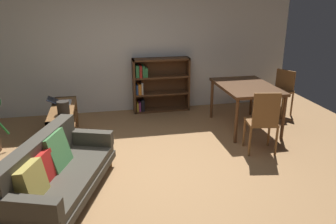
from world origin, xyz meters
The scene contains 10 objects.
ground_plane centered at (0.00, 0.00, 0.00)m, with size 8.16×8.16×0.00m, color #A87A4C.
back_wall_panel centered at (0.00, 2.70, 1.35)m, with size 6.80×0.10×2.70m, color silver.
fabric_couch centered at (-1.18, -0.43, 0.36)m, with size 1.29×1.92×0.75m.
media_console centered at (-1.24, 1.36, 0.28)m, with size 0.38×1.31×0.55m.
open_laptop centered at (-1.28, 1.62, 0.58)m, with size 0.39×0.29×0.11m.
desk_speaker centered at (-1.19, 1.06, 0.66)m, with size 0.19×0.19×0.20m.
dining_table centered at (1.93, 1.26, 0.72)m, with size 0.93×1.33×0.79m.
dining_chair_near centered at (1.75, 0.22, 0.55)m, with size 0.49×0.46×0.99m.
dining_chair_far centered at (2.94, 1.81, 0.52)m, with size 0.56×0.58×0.89m.
bookshelf centered at (0.55, 2.53, 0.55)m, with size 1.16×0.29×1.10m.
Camera 1 is at (-0.59, -4.11, 2.33)m, focal length 36.10 mm.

